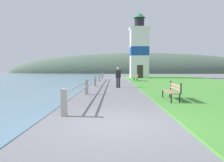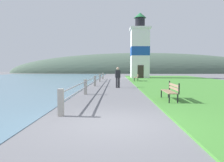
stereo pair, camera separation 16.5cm
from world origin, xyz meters
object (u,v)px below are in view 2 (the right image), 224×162
(lighthouse, at_px, (140,50))
(person_strolling, at_px, (118,77))
(park_bench_near, at_px, (171,90))
(park_bench_midway, at_px, (137,77))

(lighthouse, xyz_separation_m, person_strolling, (-3.58, -16.66, -3.49))
(park_bench_near, height_order, park_bench_midway, same)
(lighthouse, relative_size, person_strolling, 6.07)
(park_bench_midway, bearing_deg, lighthouse, -96.30)
(park_bench_midway, bearing_deg, park_bench_near, 92.81)
(park_bench_midway, bearing_deg, person_strolling, 76.37)
(park_bench_near, xyz_separation_m, park_bench_midway, (-0.17, 15.32, -0.00))
(park_bench_near, bearing_deg, park_bench_midway, -88.46)
(park_bench_near, distance_m, park_bench_midway, 15.32)
(person_strolling, bearing_deg, park_bench_near, -167.45)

